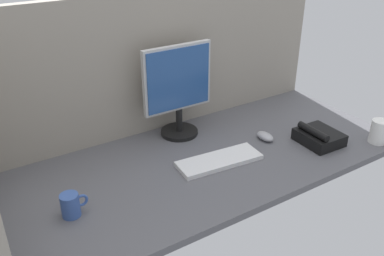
{
  "coord_description": "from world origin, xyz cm",
  "views": [
    {
      "loc": [
        -88.59,
        -129.46,
        95.41
      ],
      "look_at": [
        0.86,
        0.0,
        14.0
      ],
      "focal_mm": 38.91,
      "sensor_mm": 36.0,
      "label": 1
    }
  ],
  "objects_px": {
    "monitor": "(178,88)",
    "mug_ceramic_white": "(379,131)",
    "desk_phone": "(318,137)",
    "mouse": "(265,136)",
    "keyboard": "(219,160)",
    "mug_ceramic_blue": "(71,205)"
  },
  "relations": [
    {
      "from": "keyboard",
      "to": "mug_ceramic_blue",
      "type": "relative_size",
      "value": 3.75
    },
    {
      "from": "mug_ceramic_white",
      "to": "keyboard",
      "type": "bearing_deg",
      "value": 161.02
    },
    {
      "from": "monitor",
      "to": "mug_ceramic_blue",
      "type": "distance_m",
      "value": 0.74
    },
    {
      "from": "monitor",
      "to": "desk_phone",
      "type": "xyz_separation_m",
      "value": [
        0.5,
        -0.43,
        -0.2
      ]
    },
    {
      "from": "mouse",
      "to": "mug_ceramic_white",
      "type": "bearing_deg",
      "value": -35.74
    },
    {
      "from": "keyboard",
      "to": "mug_ceramic_white",
      "type": "xyz_separation_m",
      "value": [
        0.73,
        -0.25,
        0.05
      ]
    },
    {
      "from": "monitor",
      "to": "mouse",
      "type": "distance_m",
      "value": 0.47
    },
    {
      "from": "monitor",
      "to": "mouse",
      "type": "relative_size",
      "value": 4.57
    },
    {
      "from": "keyboard",
      "to": "mug_ceramic_white",
      "type": "relative_size",
      "value": 3.2
    },
    {
      "from": "mug_ceramic_white",
      "to": "desk_phone",
      "type": "distance_m",
      "value": 0.28
    },
    {
      "from": "mug_ceramic_white",
      "to": "mug_ceramic_blue",
      "type": "bearing_deg",
      "value": 169.86
    },
    {
      "from": "mug_ceramic_white",
      "to": "mug_ceramic_blue",
      "type": "distance_m",
      "value": 1.4
    },
    {
      "from": "monitor",
      "to": "mouse",
      "type": "xyz_separation_m",
      "value": [
        0.31,
        -0.28,
        -0.22
      ]
    },
    {
      "from": "keyboard",
      "to": "mouse",
      "type": "xyz_separation_m",
      "value": [
        0.3,
        0.05,
        0.01
      ]
    },
    {
      "from": "keyboard",
      "to": "desk_phone",
      "type": "bearing_deg",
      "value": -6.95
    },
    {
      "from": "mug_ceramic_blue",
      "to": "desk_phone",
      "type": "height_order",
      "value": "same"
    },
    {
      "from": "monitor",
      "to": "mug_ceramic_white",
      "type": "xyz_separation_m",
      "value": [
        0.74,
        -0.58,
        -0.18
      ]
    },
    {
      "from": "mug_ceramic_blue",
      "to": "desk_phone",
      "type": "bearing_deg",
      "value": -5.13
    },
    {
      "from": "monitor",
      "to": "keyboard",
      "type": "bearing_deg",
      "value": -88.5
    },
    {
      "from": "monitor",
      "to": "mug_ceramic_white",
      "type": "distance_m",
      "value": 0.95
    },
    {
      "from": "keyboard",
      "to": "desk_phone",
      "type": "distance_m",
      "value": 0.5
    },
    {
      "from": "mouse",
      "to": "mug_ceramic_white",
      "type": "relative_size",
      "value": 0.83
    }
  ]
}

